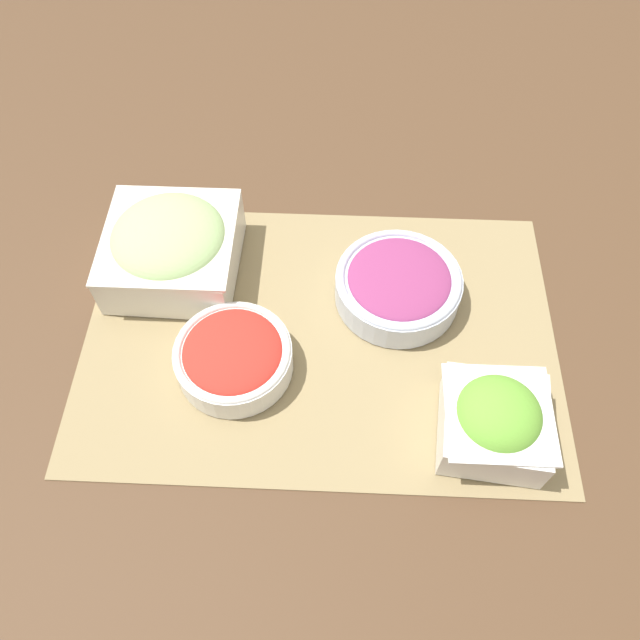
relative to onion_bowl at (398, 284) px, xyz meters
The scene contains 6 objects.
ground_plane 0.12m from the onion_bowl, 148.25° to the right, with size 3.00×3.00×0.00m, color #513823.
placemat 0.12m from the onion_bowl, 148.25° to the right, with size 0.59×0.40×0.00m.
onion_bowl is the anchor object (origin of this frame).
tomato_bowl 0.23m from the onion_bowl, 150.33° to the right, with size 0.14×0.14×0.05m.
lettuce_bowl 0.21m from the onion_bowl, 62.09° to the right, with size 0.13×0.13×0.08m.
cucumber_bowl 0.30m from the onion_bowl, behind, with size 0.17×0.17×0.09m.
Camera 1 is at (0.02, -0.41, 0.68)m, focal length 35.00 mm.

